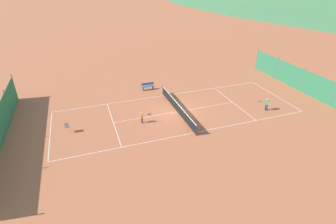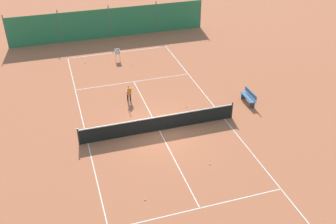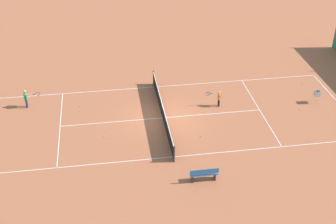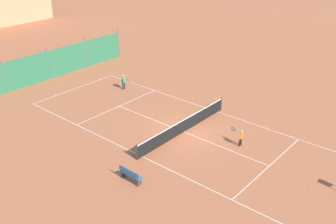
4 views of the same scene
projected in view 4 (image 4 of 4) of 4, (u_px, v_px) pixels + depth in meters
The scene contains 12 objects.
ground_plane at pixel (184, 132), 26.77m from camera, with size 600.00×600.00×0.00m, color #B7603D.
court_line_markings at pixel (184, 132), 26.77m from camera, with size 8.25×23.85×0.01m.
tennis_net at pixel (184, 125), 26.56m from camera, with size 9.18×0.08×1.06m.
windscreen_fence_far at pixel (48, 65), 35.22m from camera, with size 17.28×0.08×2.90m.
player_far_service at pixel (240, 136), 24.90m from camera, with size 0.39×0.94×1.11m.
player_near_service at pixel (124, 81), 33.25m from camera, with size 0.44×1.06×1.29m.
tennis_ball_near_corner at pixel (150, 101), 31.28m from camera, with size 0.07×0.07×0.07m, color #CCE033.
tennis_ball_by_net_left at pixel (185, 156), 23.98m from camera, with size 0.07×0.07×0.07m, color #CCE033.
tennis_ball_alley_left at pixel (310, 187), 21.18m from camera, with size 0.07×0.07×0.07m, color #CCE033.
tennis_ball_service_box at pixel (129, 123), 27.84m from camera, with size 0.07×0.07×0.07m, color #CCE033.
tennis_ball_by_net_right at pixel (58, 101), 31.22m from camera, with size 0.07×0.07×0.07m, color #CCE033.
courtside_bench at pixel (131, 175), 21.49m from camera, with size 0.36×1.50×0.84m.
Camera 4 is at (-18.60, -14.37, 12.94)m, focal length 42.00 mm.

